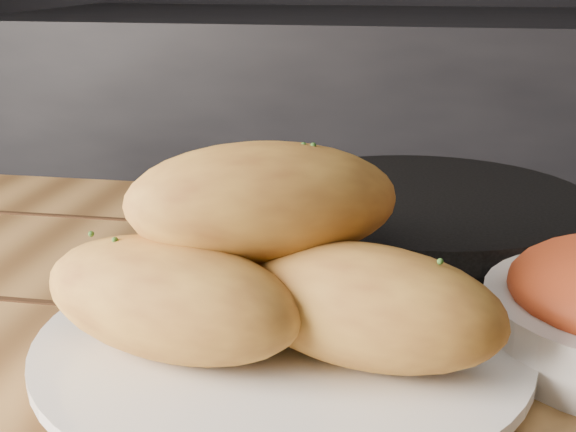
# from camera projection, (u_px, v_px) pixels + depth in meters

# --- Properties ---
(plate) EXTENTS (0.31, 0.31, 0.02)m
(plate) POSITION_uv_depth(u_px,v_px,m) (282.00, 347.00, 0.50)
(plate) COLOR white
(plate) RESTS_ON table
(bread_rolls) EXTENTS (0.29, 0.24, 0.12)m
(bread_rolls) POSITION_uv_depth(u_px,v_px,m) (271.00, 263.00, 0.48)
(bread_rolls) COLOR gold
(bread_rolls) RESTS_ON plate
(skillet) EXTENTS (0.41, 0.30, 0.05)m
(skillet) POSITION_uv_depth(u_px,v_px,m) (424.00, 217.00, 0.72)
(skillet) COLOR black
(skillet) RESTS_ON table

